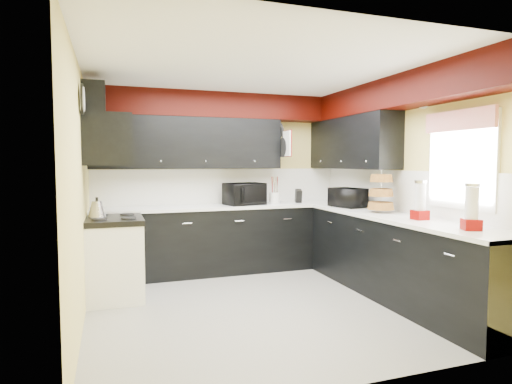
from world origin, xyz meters
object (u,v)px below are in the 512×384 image
toaster_oven (245,194)px  microwave (348,198)px  kettle (97,209)px  utensil_crock (275,198)px  knife_block (298,196)px

toaster_oven → microwave: 1.43m
toaster_oven → kettle: bearing=-175.1°
utensil_crock → kettle: bearing=-166.9°
kettle → knife_block: bearing=12.0°
knife_block → kettle: size_ratio=0.99×
microwave → kettle: (-3.14, 0.19, -0.06)m
knife_block → utensil_crock: bearing=-160.0°
microwave → knife_block: microwave is taller
toaster_oven → microwave: size_ratio=1.14×
microwave → utensil_crock: bearing=32.0°
utensil_crock → kettle: utensil_crock is taller
toaster_oven → knife_block: bearing=-10.3°
utensil_crock → knife_block: (0.39, 0.04, 0.01)m
utensil_crock → knife_block: size_ratio=0.85×
knife_block → kettle: 2.84m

